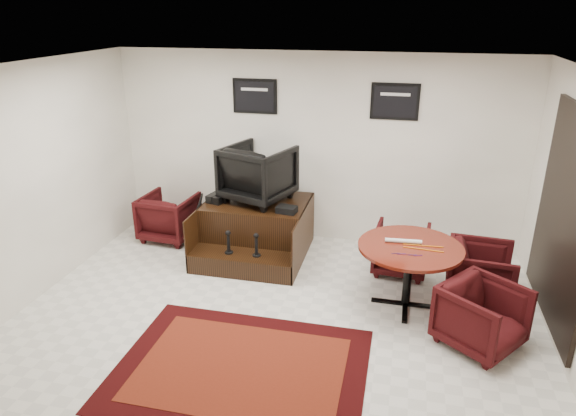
% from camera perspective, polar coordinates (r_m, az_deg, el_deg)
% --- Properties ---
extents(ground, '(6.00, 6.00, 0.00)m').
position_cam_1_polar(ground, '(5.95, -1.64, -12.95)').
color(ground, beige).
rests_on(ground, ground).
extents(room_shell, '(6.02, 5.02, 2.81)m').
position_cam_1_polar(room_shell, '(5.19, 2.87, 3.73)').
color(room_shell, white).
rests_on(room_shell, ground).
extents(area_rug, '(2.47, 1.85, 0.01)m').
position_cam_1_polar(area_rug, '(5.37, -5.25, -17.32)').
color(area_rug, black).
rests_on(area_rug, ground).
extents(shine_podium, '(1.47, 1.51, 0.76)m').
position_cam_1_polar(shine_podium, '(7.45, -3.54, -2.42)').
color(shine_podium, black).
rests_on(shine_podium, ground).
extents(shine_chair, '(1.08, 1.05, 0.89)m').
position_cam_1_polar(shine_chair, '(7.29, -3.36, 4.18)').
color(shine_chair, black).
rests_on(shine_chair, shine_podium).
extents(shoes_pair, '(0.29, 0.34, 0.11)m').
position_cam_1_polar(shoes_pair, '(7.42, -7.82, 1.14)').
color(shoes_pair, black).
rests_on(shoes_pair, shine_podium).
extents(polish_kit, '(0.29, 0.22, 0.09)m').
position_cam_1_polar(polish_kit, '(6.94, -0.15, -0.17)').
color(polish_kit, black).
rests_on(polish_kit, shine_podium).
extents(umbrella_black, '(0.34, 0.13, 0.92)m').
position_cam_1_polar(umbrella_black, '(7.59, -10.28, -1.35)').
color(umbrella_black, black).
rests_on(umbrella_black, ground).
extents(umbrella_hooked, '(0.32, 0.12, 0.87)m').
position_cam_1_polar(umbrella_hooked, '(7.74, -9.31, -1.08)').
color(umbrella_hooked, black).
rests_on(umbrella_hooked, ground).
extents(armchair_side, '(0.81, 0.77, 0.78)m').
position_cam_1_polar(armchair_side, '(8.08, -13.08, -0.71)').
color(armchair_side, black).
rests_on(armchair_side, ground).
extents(meeting_table, '(1.21, 1.21, 0.79)m').
position_cam_1_polar(meeting_table, '(6.14, 13.40, -4.90)').
color(meeting_table, '#411209').
rests_on(meeting_table, ground).
extents(table_chair_back, '(0.75, 0.71, 0.72)m').
position_cam_1_polar(table_chair_back, '(7.06, 12.48, -4.26)').
color(table_chair_back, black).
rests_on(table_chair_back, ground).
extents(table_chair_window, '(0.76, 0.80, 0.77)m').
position_cam_1_polar(table_chair_window, '(6.68, 20.65, -6.49)').
color(table_chair_window, black).
rests_on(table_chair_window, ground).
extents(table_chair_corner, '(1.01, 1.02, 0.77)m').
position_cam_1_polar(table_chair_corner, '(5.82, 20.78, -10.92)').
color(table_chair_corner, black).
rests_on(table_chair_corner, ground).
extents(paper_roll, '(0.42, 0.08, 0.05)m').
position_cam_1_polar(paper_roll, '(6.14, 12.70, -3.60)').
color(paper_roll, silver).
rests_on(paper_roll, meeting_table).
extents(table_clutter, '(0.57, 0.31, 0.01)m').
position_cam_1_polar(table_clutter, '(6.04, 14.46, -4.41)').
color(table_clutter, orange).
rests_on(table_clutter, meeting_table).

